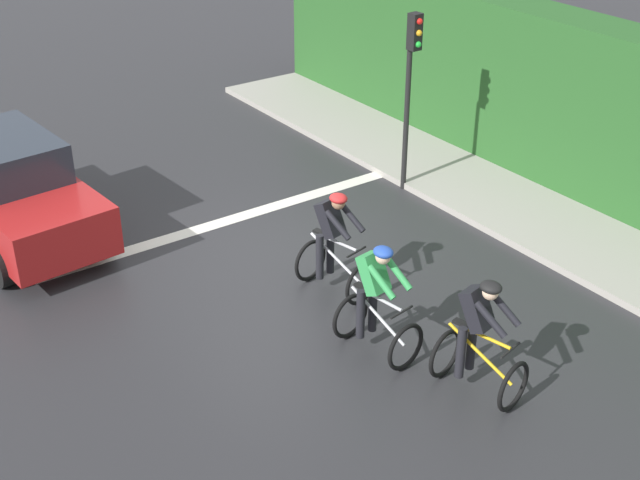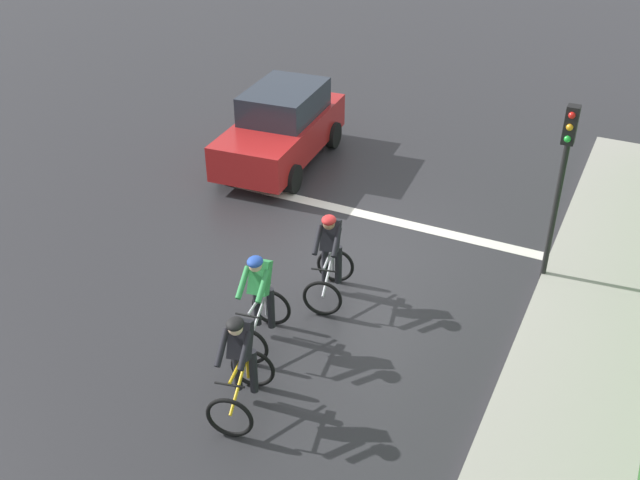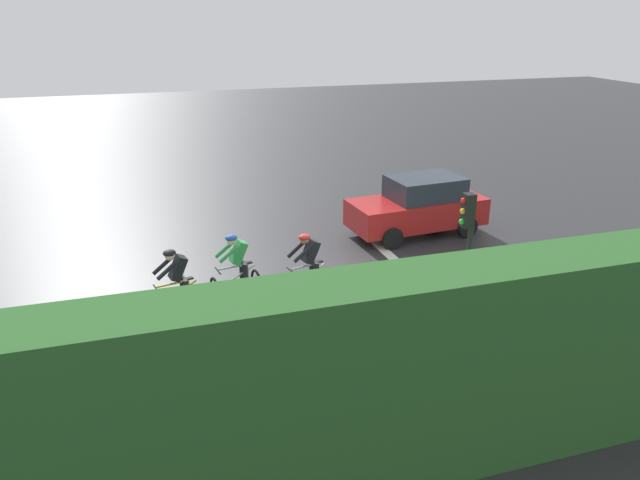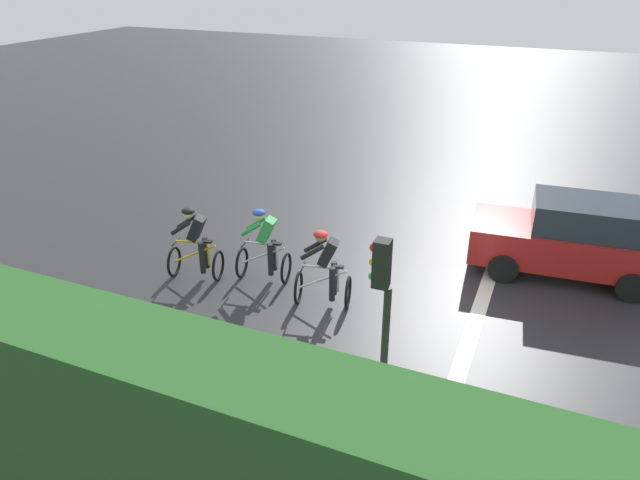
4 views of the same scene
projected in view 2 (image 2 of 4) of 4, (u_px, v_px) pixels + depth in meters
ground_plane at (356, 250)px, 14.15m from camera, size 80.00×80.00×0.00m
sidewalk_kerb at (601, 389)px, 10.80m from camera, size 2.80×18.73×0.12m
road_marking_stop_line at (382, 218)px, 15.19m from camera, size 7.00×0.30×0.01m
cyclist_lead at (241, 365)px, 10.14m from camera, size 0.90×1.20×1.66m
cyclist_second at (260, 301)px, 11.40m from camera, size 0.83×1.17×1.66m
cyclist_mid at (330, 258)px, 12.46m from camera, size 0.90×1.20×1.66m
car_red at (282, 127)px, 17.07m from camera, size 2.14×4.22×1.76m
traffic_light_near_crossing at (563, 169)px, 12.13m from camera, size 0.20×0.31×3.34m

